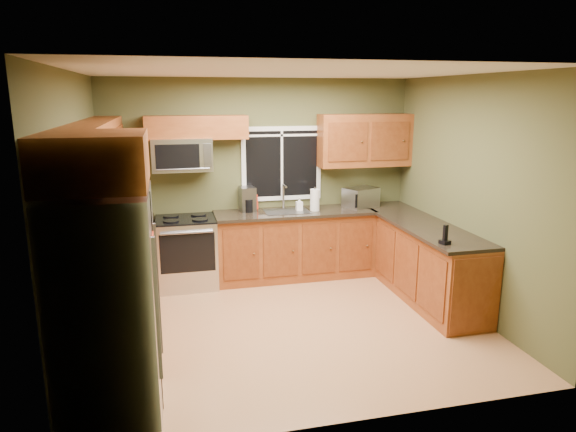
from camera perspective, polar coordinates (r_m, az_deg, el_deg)
name	(u,v)px	position (r m, az deg, el deg)	size (l,w,h in m)	color
floor	(291,324)	(5.80, 0.32, -11.94)	(4.20, 4.20, 0.00)	#B57B4F
ceiling	(291,71)	(5.26, 0.36, 15.76)	(4.20, 4.20, 0.00)	white
back_wall	(260,179)	(7.10, -3.10, 4.17)	(4.20, 4.20, 0.00)	#4A4D2A
front_wall	(351,256)	(3.70, 6.96, -4.47)	(4.20, 4.20, 0.00)	#4A4D2A
left_wall	(78,216)	(5.29, -22.33, 0.03)	(3.60, 3.60, 0.00)	#4A4D2A
right_wall	(470,196)	(6.20, 19.57, 2.08)	(3.60, 3.60, 0.00)	#4A4D2A
window	(282,164)	(7.11, -0.70, 5.85)	(1.12, 0.03, 1.02)	white
base_cabinets_left	(121,284)	(5.96, -18.03, -7.24)	(0.60, 2.65, 0.90)	brown
countertop_left	(121,243)	(5.81, -18.11, -2.88)	(0.65, 2.65, 0.04)	black
base_cabinets_back	(294,245)	(7.10, 0.73, -3.27)	(2.17, 0.60, 0.90)	brown
countertop_back	(295,213)	(6.96, 0.79, 0.39)	(2.17, 0.65, 0.04)	black
base_cabinets_peninsula	(419,259)	(6.72, 14.33, -4.66)	(0.60, 2.52, 0.90)	brown
countertop_peninsula	(419,223)	(6.59, 14.34, -0.76)	(0.65, 2.50, 0.04)	black
upper_cabinets_left	(97,156)	(5.65, -20.42, 6.23)	(0.33, 2.65, 0.72)	brown
upper_cabinets_back_left	(197,127)	(6.76, -10.13, 9.66)	(1.30, 0.33, 0.30)	brown
upper_cabinets_back_right	(365,140)	(7.28, 8.51, 8.31)	(1.30, 0.33, 0.72)	brown
upper_cabinet_over_fridge	(94,160)	(3.86, -20.77, 5.85)	(0.72, 0.90, 0.38)	brown
refrigerator	(107,310)	(4.14, -19.46, -9.82)	(0.74, 0.90, 1.80)	#B7B7BC
range	(187,252)	(6.87, -11.17, -3.93)	(0.76, 0.69, 0.94)	#B7B7BC
microwave	(182,155)	(6.75, -11.70, 6.69)	(0.76, 0.41, 0.42)	#B7B7BC
sink	(287,210)	(6.94, -0.17, 0.63)	(0.60, 0.42, 0.36)	slate
toaster_oven	(361,197)	(7.26, 8.10, 2.06)	(0.53, 0.48, 0.27)	#B7B7BC
coffee_maker	(248,200)	(6.96, -4.52, 1.80)	(0.22, 0.28, 0.33)	slate
kettle	(250,201)	(6.98, -4.25, 1.72)	(0.22, 0.22, 0.30)	#B7B7BC
paper_towel_roll	(315,200)	(6.97, 3.00, 1.80)	(0.14, 0.14, 0.33)	white
soap_bottle_a	(254,200)	(7.00, -3.77, 1.84)	(0.11, 0.11, 0.29)	red
soap_bottle_b	(299,204)	(6.97, 1.26, 1.35)	(0.08, 0.08, 0.18)	white
cordless_phone	(445,238)	(5.66, 17.05, -2.38)	(0.11, 0.11, 0.21)	black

